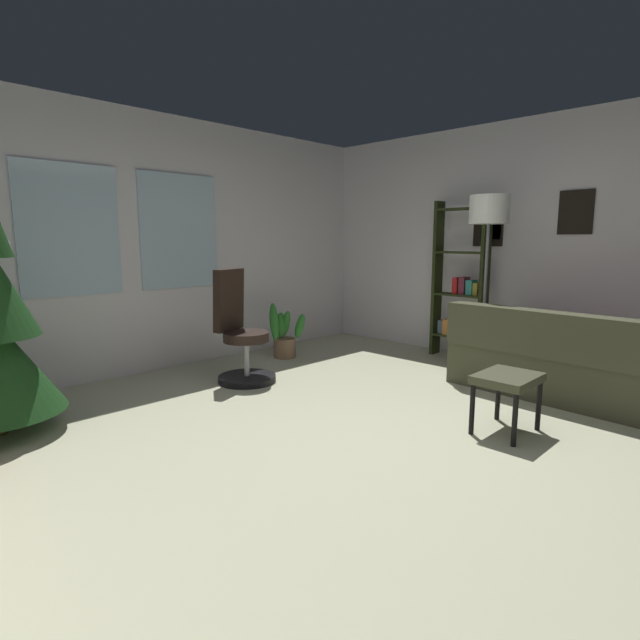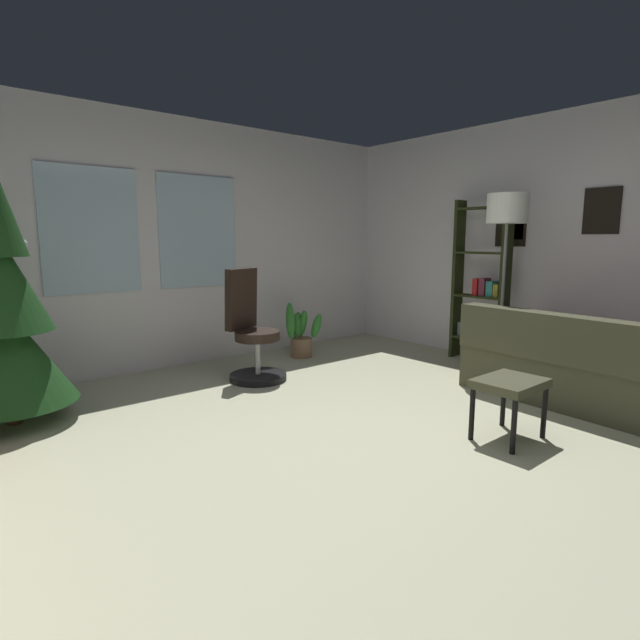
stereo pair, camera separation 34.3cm
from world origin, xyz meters
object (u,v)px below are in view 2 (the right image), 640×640
at_px(footstool, 510,388).
at_px(holiday_tree, 4,316).
at_px(couch, 618,373).
at_px(floor_lamp, 507,220).
at_px(bookshelf, 481,291).
at_px(potted_plant, 300,335).
at_px(office_chair, 252,337).

xyz_separation_m(footstool, holiday_tree, (-2.58, 2.56, 0.45)).
relative_size(couch, floor_lamp, 1.19).
height_order(couch, bookshelf, bookshelf).
bearing_deg(potted_plant, floor_lamp, -63.40).
relative_size(office_chair, bookshelf, 0.60).
xyz_separation_m(footstool, office_chair, (-0.54, 2.42, 0.06)).
xyz_separation_m(holiday_tree, floor_lamp, (3.98, -1.67, 0.74)).
distance_m(holiday_tree, floor_lamp, 4.38).
bearing_deg(holiday_tree, floor_lamp, -22.73).
relative_size(couch, office_chair, 1.96).
bearing_deg(couch, potted_plant, 107.03).
bearing_deg(office_chair, couch, -54.24).
height_order(holiday_tree, bookshelf, holiday_tree).
height_order(couch, floor_lamp, floor_lamp).
xyz_separation_m(holiday_tree, office_chair, (2.04, -0.14, -0.40)).
relative_size(footstool, bookshelf, 0.26).
relative_size(office_chair, potted_plant, 1.63).
distance_m(footstool, bookshelf, 2.37).
height_order(holiday_tree, floor_lamp, holiday_tree).
bearing_deg(floor_lamp, potted_plant, 116.60).
relative_size(office_chair, floor_lamp, 0.61).
xyz_separation_m(couch, bookshelf, (0.49, 1.62, 0.53)).
relative_size(footstool, holiday_tree, 0.19).
bearing_deg(floor_lamp, holiday_tree, 157.27).
bearing_deg(holiday_tree, couch, -35.16).
xyz_separation_m(footstool, floor_lamp, (1.41, 0.89, 1.19)).
relative_size(bookshelf, floor_lamp, 1.00).
distance_m(couch, footstool, 1.38).
bearing_deg(bookshelf, office_chair, 157.04).
bearing_deg(floor_lamp, footstool, -147.59).
bearing_deg(holiday_tree, office_chair, -3.86).
relative_size(couch, potted_plant, 3.20).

